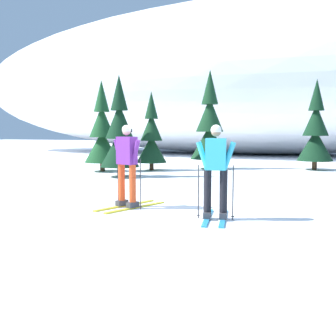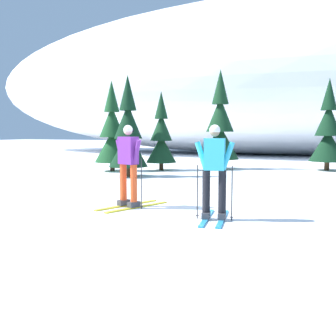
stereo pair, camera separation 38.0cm
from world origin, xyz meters
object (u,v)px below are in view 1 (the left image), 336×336
Objects in this scene: pine_tree_center_left at (151,137)px; skier_cyan_jacket at (216,170)px; pine_tree_left at (120,134)px; pine_tree_far_left at (102,133)px; pine_tree_right at (316,132)px; skier_purple_jacket at (127,164)px; pine_tree_center_right at (210,128)px.

skier_cyan_jacket is at bearing -59.91° from pine_tree_center_left.
pine_tree_far_left is at bearing 136.13° from pine_tree_left.
pine_tree_left is at bearing -92.47° from pine_tree_center_left.
pine_tree_far_left reaches higher than skier_cyan_jacket.
pine_tree_right is (6.82, 5.53, 0.09)m from pine_tree_left.
pine_tree_right is (6.70, 2.77, 0.24)m from pine_tree_center_left.
pine_tree_far_left is (-4.71, 7.07, 0.64)m from skier_purple_jacket.
skier_cyan_jacket is 11.62m from pine_tree_right.
pine_tree_center_left is at bearing -157.54° from pine_tree_right.
skier_purple_jacket is at bearing -109.02° from pine_tree_right.
skier_cyan_jacket is at bearing -98.17° from pine_tree_right.
pine_tree_left is at bearing 130.97° from skier_cyan_jacket.
pine_tree_left is at bearing -43.87° from pine_tree_far_left.
pine_tree_center_left is at bearing 87.53° from pine_tree_left.
skier_purple_jacket is 1.01× the size of skier_cyan_jacket.
skier_purple_jacket reaches higher than skier_cyan_jacket.
skier_cyan_jacket is (2.14, -0.50, -0.02)m from skier_purple_jacket.
pine_tree_center_left is at bearing 109.51° from skier_purple_jacket.
pine_tree_far_left is 2.33m from pine_tree_left.
skier_cyan_jacket is 0.41× the size of pine_tree_center_right.
skier_purple_jacket is 0.41× the size of pine_tree_center_right.
pine_tree_far_left is at bearing -147.37° from pine_tree_center_left.
pine_tree_center_left is (0.12, 2.76, -0.15)m from pine_tree_left.
pine_tree_center_left is (1.80, 1.15, -0.18)m from pine_tree_far_left.
pine_tree_left is 0.85× the size of pine_tree_center_right.
pine_tree_center_right is (2.18, 1.62, 0.43)m from pine_tree_center_left.
pine_tree_far_left reaches higher than pine_tree_left.
pine_tree_right reaches higher than skier_cyan_jacket.
pine_tree_right is at bearing 14.26° from pine_tree_center_right.
skier_purple_jacket is at bearing -70.49° from pine_tree_center_left.
pine_tree_right is at bearing 81.83° from skier_cyan_jacket.
pine_tree_right is at bearing 39.04° from pine_tree_left.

